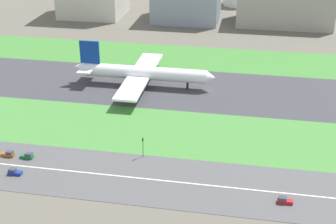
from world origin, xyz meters
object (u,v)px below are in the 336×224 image
Objects in this scene: car_6 at (8,154)px; office_tower at (285,5)px; traffic_light at (143,146)px; car_0 at (284,201)px; car_2 at (14,172)px; car_4 at (27,156)px; airliner at (141,73)px.

car_6 is 206.53m from office_tower.
office_tower is (51.61, 174.01, 8.16)m from traffic_light.
car_6 is at bearing -6.21° from car_0.
car_2 is 10.00m from car_4.
office_tower reaches higher than car_0.
car_2 is at bearing -54.51° from car_6.
car_0 is 192.41m from office_tower.
car_0 is 49.98m from traffic_light.
car_4 is at bearing 0.00° from car_6.
traffic_light is at bearing 11.76° from car_4.
office_tower is at bearing -115.07° from car_2.
car_6 is (-30.56, -68.00, -5.31)m from airliner.
car_2 is 0.07× the size of office_tower.
car_4 is at bearing -6.72° from car_0.
car_6 and car_0 have the same top height.
car_6 is 0.61× the size of traffic_light.
airliner is 14.77× the size of car_0.
office_tower reaches higher than car_4.
car_4 is 39.35m from traffic_light.
car_6 is 0.07× the size of office_tower.
car_0 is at bearing -21.15° from traffic_light.
car_0 is at bearing -91.52° from office_tower.
car_4 is 203.36m from office_tower.
car_4 is 0.61× the size of traffic_light.
traffic_light is (-46.51, 17.99, 3.37)m from car_0.
airliner reaches higher than car_4.
office_tower is (89.80, 192.00, 11.53)m from car_2.
car_0 and car_4 have the same top height.
traffic_light reaches higher than car_2.
car_0 is 1.00× the size of car_4.
airliner reaches higher than car_0.
airliner is at bearing 103.83° from traffic_light.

